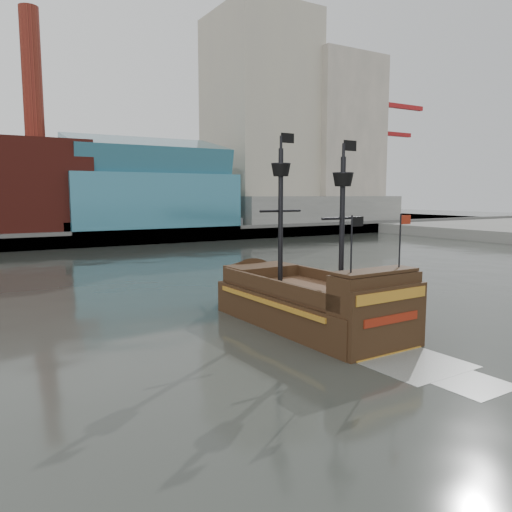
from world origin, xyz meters
TOP-DOWN VIEW (x-y plane):
  - ground at (0.00, 0.00)m, footprint 400.00×400.00m
  - promenade_far at (0.00, 92.00)m, footprint 220.00×60.00m
  - seawall at (0.00, 62.50)m, footprint 220.00×1.00m
  - skyline at (5.21, 84.56)m, footprint 149.00×45.00m
  - crane_a at (78.63, 82.00)m, footprint 22.50×4.00m
  - crane_b at (88.23, 92.00)m, footprint 19.10×4.00m
  - pirate_ship at (-1.15, 5.93)m, footprint 6.04×17.76m

SIDE VIEW (x-z plane):
  - ground at x=0.00m, z-range 0.00..0.00m
  - promenade_far at x=0.00m, z-range 0.00..2.00m
  - pirate_ship at x=-1.15m, z-range -5.40..7.78m
  - seawall at x=0.00m, z-range 0.00..2.60m
  - crane_b at x=88.23m, z-range 2.45..28.70m
  - crane_a at x=78.63m, z-range 2.99..35.24m
  - skyline at x=5.21m, z-range -6.45..55.55m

